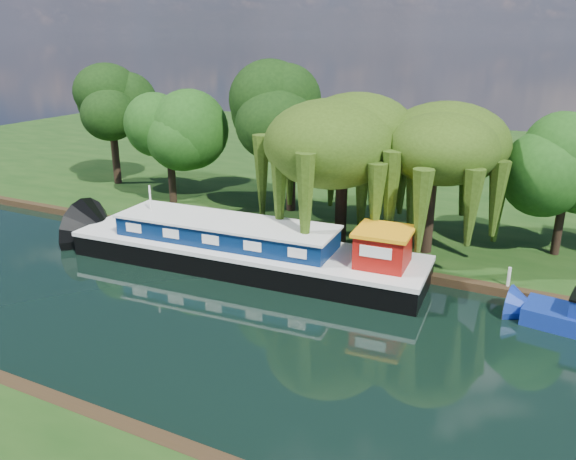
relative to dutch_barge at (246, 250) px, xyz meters
The scene contains 12 objects.
ground 7.22m from the dutch_barge, 51.69° to the right, with size 120.00×120.00×0.00m, color black.
far_bank 28.75m from the dutch_barge, 81.14° to the left, with size 120.00×52.00×0.45m, color black.
dutch_barge is the anchor object (origin of this frame).
red_dinghy 12.77m from the dutch_barge, behind, with size 2.52×3.53×0.73m, color maroon.
willow_left 8.21m from the dutch_barge, 54.28° to the left, with size 6.91×6.91×8.29m.
willow_right 11.44m from the dutch_barge, 33.65° to the left, with size 6.22×6.22×7.57m.
tree_far_left 13.89m from the dutch_barge, 145.13° to the left, with size 4.94×4.94×7.96m.
tree_far_back 21.74m from the dutch_barge, 151.38° to the left, with size 5.22×5.22×8.78m.
tree_far_mid 11.43m from the dutch_barge, 101.47° to the left, with size 5.76×5.76×9.43m.
tree_far_right 18.05m from the dutch_barge, 29.29° to the left, with size 4.20×4.20×6.87m.
lamppost 7.08m from the dutch_barge, 44.85° to the left, with size 0.36×0.36×2.56m.
mooring_posts 4.82m from the dutch_barge, 35.50° to the left, with size 19.16×0.16×1.00m.
Camera 1 is at (10.48, -19.32, 12.27)m, focal length 35.00 mm.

